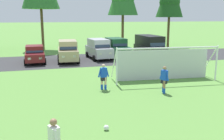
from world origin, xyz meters
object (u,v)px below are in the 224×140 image
object	(u,v)px
player_winger_left	(104,77)
soccer_goal	(164,63)
parked_car_slot_center_left	(99,49)
soccer_ball	(106,128)
parked_car_slot_center	(116,47)
parked_car_slot_center_right	(150,46)
parked_car_slot_far_left	(35,54)
player_defender_far	(164,80)
parked_car_slot_left	(68,51)

from	to	relation	value
player_winger_left	soccer_goal	bearing A→B (deg)	14.02
parked_car_slot_center_left	player_winger_left	bearing A→B (deg)	-101.49
soccer_ball	parked_car_slot_center	distance (m)	19.15
parked_car_slot_center_right	parked_car_slot_center	bearing A→B (deg)	151.11
soccer_ball	parked_car_slot_far_left	world-z (taller)	parked_car_slot_far_left
soccer_ball	player_defender_far	size ratio (longest dim) A/B	0.13
parked_car_slot_far_left	parked_car_slot_center_left	bearing A→B (deg)	5.69
parked_car_slot_center	parked_car_slot_center_right	size ratio (longest dim) A/B	0.97
parked_car_slot_center	parked_car_slot_left	bearing A→B (deg)	-166.08
player_winger_left	parked_car_slot_far_left	bearing A→B (deg)	111.07
parked_car_slot_left	parked_car_slot_center_right	world-z (taller)	parked_car_slot_center_right
soccer_goal	player_winger_left	world-z (taller)	soccer_goal
soccer_goal	parked_car_slot_center	world-z (taller)	soccer_goal
parked_car_slot_far_left	parked_car_slot_center_right	bearing A→B (deg)	-2.90
parked_car_slot_far_left	parked_car_slot_left	world-z (taller)	parked_car_slot_left
player_defender_far	player_winger_left	xyz separation A→B (m)	(-3.34, 1.71, 0.00)
parked_car_slot_left	parked_car_slot_center_left	size ratio (longest dim) A/B	1.00
parked_car_slot_center	parked_car_slot_center_left	bearing A→B (deg)	-166.12
soccer_ball	player_winger_left	world-z (taller)	player_winger_left
parked_car_slot_far_left	parked_car_slot_left	distance (m)	3.29
soccer_ball	parked_car_slot_center_left	world-z (taller)	parked_car_slot_center_left
player_winger_left	parked_car_slot_far_left	xyz separation A→B (m)	(-4.32, 11.20, 0.05)
soccer_ball	parked_car_slot_center_right	xyz separation A→B (m)	(9.20, 16.37, 1.23)
soccer_goal	soccer_ball	bearing A→B (deg)	-131.30
soccer_ball	parked_car_slot_center	bearing A→B (deg)	72.03
player_defender_far	parked_car_slot_center	size ratio (longest dim) A/B	0.35
soccer_ball	parked_car_slot_center_right	distance (m)	18.82
player_defender_far	parked_car_slot_center_right	size ratio (longest dim) A/B	0.34
parked_car_slot_far_left	parked_car_slot_center_right	xyz separation A→B (m)	(12.19, -0.62, 0.47)
parked_car_slot_center	parked_car_slot_center_right	world-z (taller)	parked_car_slot_center_right
parked_car_slot_far_left	parked_car_slot_center_right	distance (m)	12.21
soccer_ball	player_winger_left	xyz separation A→B (m)	(1.33, 5.79, 0.71)
parked_car_slot_far_left	parked_car_slot_center	xyz separation A→B (m)	(8.88, 1.20, 0.24)
soccer_ball	soccer_goal	size ratio (longest dim) A/B	0.03
parked_car_slot_left	parked_car_slot_center_left	xyz separation A→B (m)	(3.45, 0.86, 0.00)
parked_car_slot_far_left	parked_car_slot_center_left	world-z (taller)	parked_car_slot_center_left
soccer_goal	parked_car_slot_center_right	distance (m)	9.87
player_defender_far	parked_car_slot_center	world-z (taller)	parked_car_slot_center
soccer_goal	player_winger_left	bearing A→B (deg)	-165.98
parked_car_slot_center_left	parked_car_slot_center	distance (m)	2.22
soccer_goal	parked_car_slot_center	size ratio (longest dim) A/B	1.63
soccer_goal	parked_car_slot_left	distance (m)	11.42
parked_car_slot_far_left	parked_car_slot_center	size ratio (longest dim) A/B	0.91
parked_car_slot_center	parked_car_slot_center_right	bearing A→B (deg)	-28.89
soccer_ball	soccer_goal	distance (m)	9.38
parked_car_slot_center	player_defender_far	bearing A→B (deg)	-94.98
parked_car_slot_far_left	parked_car_slot_left	bearing A→B (deg)	-3.23
soccer_ball	soccer_goal	xyz separation A→B (m)	(6.14, 6.99, 1.18)
parked_car_slot_center_right	player_defender_far	bearing A→B (deg)	-110.23
player_winger_left	parked_car_slot_far_left	world-z (taller)	parked_car_slot_far_left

